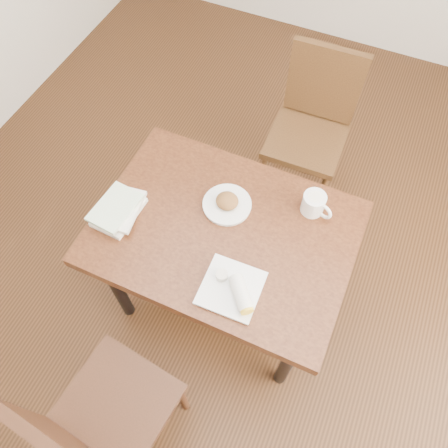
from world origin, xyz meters
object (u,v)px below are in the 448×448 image
at_px(table, 224,240).
at_px(coffee_mug, 314,204).
at_px(chair_near, 99,423).
at_px(book_stack, 119,210).
at_px(plate_burrito, 234,290).
at_px(chair_far, 313,121).
at_px(plate_scone, 227,203).

height_order(table, coffee_mug, coffee_mug).
xyz_separation_m(chair_near, book_stack, (-0.31, 0.75, 0.23)).
bearing_deg(plate_burrito, chair_far, 91.43).
height_order(chair_near, book_stack, chair_near).
height_order(plate_scone, coffee_mug, coffee_mug).
relative_size(chair_near, book_stack, 3.81).
bearing_deg(chair_near, chair_far, 81.87).
bearing_deg(plate_scone, table, -72.27).
bearing_deg(plate_burrito, table, 121.97).
height_order(table, book_stack, book_stack).
relative_size(plate_scone, coffee_mug, 1.50).
height_order(chair_near, coffee_mug, chair_near).
distance_m(chair_near, plate_burrito, 0.72).
relative_size(table, plate_burrito, 4.63).
height_order(chair_near, plate_scone, chair_near).
distance_m(table, plate_scone, 0.17).
relative_size(chair_near, plate_burrito, 4.02).
xyz_separation_m(coffee_mug, book_stack, (-0.76, -0.36, -0.02)).
bearing_deg(plate_scone, chair_far, 79.34).
bearing_deg(book_stack, plate_scone, 28.73).
xyz_separation_m(plate_burrito, book_stack, (-0.60, 0.13, 0.01)).
distance_m(plate_scone, coffee_mug, 0.37).
relative_size(plate_scone, book_stack, 0.86).
relative_size(chair_near, plate_scone, 4.44).
bearing_deg(coffee_mug, chair_far, 105.13).
relative_size(chair_far, plate_burrito, 4.02).
bearing_deg(coffee_mug, plate_scone, -159.42).
height_order(chair_near, plate_burrito, chair_near).
relative_size(table, book_stack, 4.40).
xyz_separation_m(chair_near, coffee_mug, (0.45, 1.11, 0.25)).
bearing_deg(plate_scone, book_stack, -151.27).
bearing_deg(book_stack, chair_far, 61.89).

